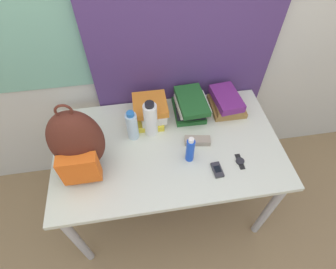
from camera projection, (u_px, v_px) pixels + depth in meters
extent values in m
plane|color=#8C704C|center=(177.00, 250.00, 1.89)|extent=(12.00, 12.00, 0.00)
cube|color=beige|center=(155.00, 23.00, 1.45)|extent=(6.00, 0.05, 2.50)
cube|color=#75B299|center=(52.00, 25.00, 1.34)|extent=(1.10, 0.01, 0.80)
cube|color=#4C336B|center=(186.00, 26.00, 1.43)|extent=(1.13, 0.04, 2.50)
cube|color=beige|center=(168.00, 147.00, 1.56)|extent=(1.33, 0.78, 0.03)
cylinder|color=#B2B2B7|center=(77.00, 240.00, 1.58)|extent=(0.05, 0.05, 0.72)
cylinder|color=#B2B2B7|center=(269.00, 210.00, 1.70)|extent=(0.05, 0.05, 0.72)
cylinder|color=#B2B2B7|center=(82.00, 151.00, 2.00)|extent=(0.05, 0.05, 0.72)
cylinder|color=#B2B2B7|center=(236.00, 131.00, 2.12)|extent=(0.05, 0.05, 0.72)
ellipsoid|color=#512319|center=(77.00, 141.00, 1.31)|extent=(0.27, 0.19, 0.40)
cube|color=#E05B19|center=(80.00, 169.00, 1.30)|extent=(0.19, 0.07, 0.18)
torus|color=#512319|center=(63.00, 111.00, 1.14)|extent=(0.08, 0.01, 0.08)
cube|color=yellow|center=(149.00, 116.00, 1.67)|extent=(0.19, 0.25, 0.04)
cube|color=silver|center=(152.00, 110.00, 1.63)|extent=(0.17, 0.24, 0.06)
cube|color=orange|center=(150.00, 105.00, 1.59)|extent=(0.21, 0.21, 0.04)
cube|color=#1E5623|center=(189.00, 110.00, 1.71)|extent=(0.19, 0.25, 0.03)
cube|color=black|center=(189.00, 107.00, 1.68)|extent=(0.19, 0.22, 0.03)
cube|color=silver|center=(192.00, 105.00, 1.65)|extent=(0.21, 0.21, 0.03)
cube|color=#1E5623|center=(192.00, 101.00, 1.63)|extent=(0.18, 0.28, 0.03)
cube|color=olive|center=(226.00, 106.00, 1.73)|extent=(0.21, 0.23, 0.03)
cube|color=olive|center=(226.00, 103.00, 1.69)|extent=(0.17, 0.22, 0.04)
cube|color=#6B2370|center=(226.00, 98.00, 1.66)|extent=(0.18, 0.26, 0.05)
cylinder|color=silver|center=(132.00, 126.00, 1.52)|extent=(0.07, 0.07, 0.18)
cylinder|color=#286BB7|center=(130.00, 114.00, 1.44)|extent=(0.04, 0.04, 0.02)
cylinder|color=white|center=(151.00, 119.00, 1.52)|extent=(0.08, 0.08, 0.22)
cylinder|color=black|center=(149.00, 105.00, 1.43)|extent=(0.05, 0.05, 0.02)
cylinder|color=blue|center=(190.00, 150.00, 1.42)|extent=(0.05, 0.05, 0.16)
cylinder|color=white|center=(191.00, 140.00, 1.35)|extent=(0.03, 0.03, 0.02)
cube|color=#2D2D33|center=(217.00, 170.00, 1.43)|extent=(0.05, 0.10, 0.02)
cube|color=black|center=(217.00, 169.00, 1.42)|extent=(0.04, 0.04, 0.00)
cube|color=gray|center=(197.00, 141.00, 1.54)|extent=(0.16, 0.08, 0.04)
cube|color=black|center=(240.00, 162.00, 1.47)|extent=(0.03, 0.10, 0.00)
cylinder|color=#232328|center=(240.00, 161.00, 1.47)|extent=(0.05, 0.05, 0.01)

